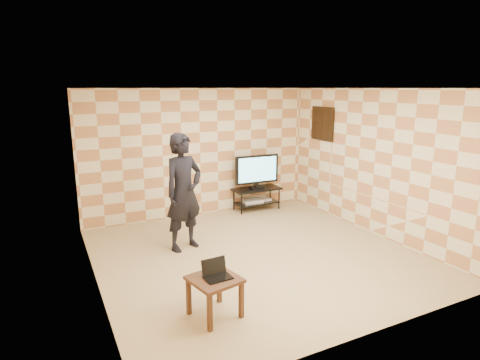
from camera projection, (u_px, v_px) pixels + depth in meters
name	position (u px, v px, depth m)	size (l,w,h in m)	color
floor	(256.00, 255.00, 6.66)	(5.00, 5.00, 0.00)	tan
wall_back	(200.00, 153.00, 8.54)	(5.00, 0.02, 2.70)	beige
wall_front	(373.00, 221.00, 4.18)	(5.00, 0.02, 2.70)	beige
wall_left	(91.00, 193.00, 5.27)	(0.02, 5.00, 2.70)	beige
wall_right	(374.00, 163.00, 7.45)	(0.02, 5.00, 2.70)	beige
ceiling	(258.00, 88.00, 6.06)	(5.00, 5.00, 0.02)	white
wall_art	(323.00, 124.00, 8.65)	(0.04, 0.72, 0.72)	black
tv_stand	(257.00, 194.00, 9.06)	(1.08, 0.49, 0.50)	black
tv	(257.00, 170.00, 8.93)	(1.04, 0.21, 0.75)	black
dvd_player	(252.00, 201.00, 9.06)	(0.45, 0.32, 0.07)	silver
game_console	(266.00, 199.00, 9.22)	(0.21, 0.15, 0.05)	silver
side_table	(215.00, 285.00, 4.79)	(0.64, 0.64, 0.50)	#3C2314
laptop	(216.00, 273.00, 4.78)	(0.33, 0.27, 0.21)	black
person	(184.00, 192.00, 6.72)	(0.73, 0.48, 1.99)	black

